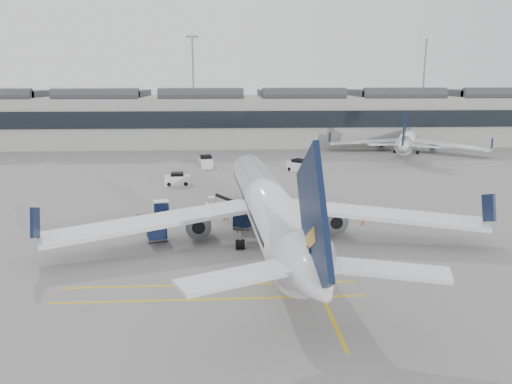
{
  "coord_description": "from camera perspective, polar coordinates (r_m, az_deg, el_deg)",
  "views": [
    {
      "loc": [
        3.42,
        -44.82,
        15.04
      ],
      "look_at": [
        6.22,
        3.41,
        4.0
      ],
      "focal_mm": 35.0,
      "sensor_mm": 36.0,
      "label": 1
    }
  ],
  "objects": [
    {
      "name": "ramp_agent_a",
      "position": [
        54.96,
        0.16,
        -2.14
      ],
      "size": [
        0.65,
        0.71,
        1.62
      ],
      "primitive_type": "imported",
      "rotation": [
        0.0,
        0.0,
        0.98
      ],
      "color": "#ED4B0C",
      "rests_on": "ground"
    },
    {
      "name": "airliner_main",
      "position": [
        46.53,
        1.35,
        -1.55
      ],
      "size": [
        40.4,
        44.25,
        11.76
      ],
      "rotation": [
        0.0,
        0.0,
        0.06
      ],
      "color": "white",
      "rests_on": "ground"
    },
    {
      "name": "airliner_far",
      "position": [
        108.19,
        16.93,
        5.79
      ],
      "size": [
        29.94,
        33.09,
        9.35
      ],
      "rotation": [
        0.0,
        0.0,
        -0.4
      ],
      "color": "white",
      "rests_on": "ground"
    },
    {
      "name": "belt_loader",
      "position": [
        58.87,
        -4.11,
        -1.44
      ],
      "size": [
        4.45,
        1.71,
        1.8
      ],
      "rotation": [
        0.0,
        0.0,
        -0.07
      ],
      "color": "silver",
      "rests_on": "ground"
    },
    {
      "name": "service_van_mid",
      "position": [
        86.75,
        -5.77,
        3.44
      ],
      "size": [
        2.7,
        4.33,
        2.07
      ],
      "rotation": [
        0.0,
        0.0,
        1.75
      ],
      "color": "silver",
      "rests_on": "ground"
    },
    {
      "name": "ground",
      "position": [
        47.4,
        -7.32,
        -5.74
      ],
      "size": [
        220.0,
        220.0,
        0.0
      ],
      "primitive_type": "plane",
      "color": "gray",
      "rests_on": "ground"
    },
    {
      "name": "baggage_cart_d",
      "position": [
        48.18,
        -11.28,
        -4.24
      ],
      "size": [
        2.26,
        2.03,
        2.0
      ],
      "rotation": [
        0.0,
        0.0,
        0.28
      ],
      "color": "gray",
      "rests_on": "ground"
    },
    {
      "name": "light_masts",
      "position": [
        130.92,
        -5.68,
        12.57
      ],
      "size": [
        113.0,
        0.6,
        25.45
      ],
      "color": "slate",
      "rests_on": "ground"
    },
    {
      "name": "safety_cone_engine",
      "position": [
        53.71,
        12.12,
        -3.4
      ],
      "size": [
        0.38,
        0.38,
        0.52
      ],
      "primitive_type": "cone",
      "color": "#F24C0A",
      "rests_on": "ground"
    },
    {
      "name": "safety_cone_nose",
      "position": [
        64.67,
        0.81,
        -0.38
      ],
      "size": [
        0.32,
        0.32,
        0.44
      ],
      "primitive_type": "cone",
      "color": "#F24C0A",
      "rests_on": "ground"
    },
    {
      "name": "service_van_left",
      "position": [
        72.69,
        -8.97,
        1.43
      ],
      "size": [
        3.68,
        2.02,
        1.83
      ],
      "rotation": [
        0.0,
        0.0,
        0.07
      ],
      "color": "silver",
      "rests_on": "ground"
    },
    {
      "name": "pushback_tug",
      "position": [
        52.93,
        -12.67,
        -3.28
      ],
      "size": [
        2.83,
        2.32,
        1.37
      ],
      "rotation": [
        0.0,
        0.0,
        0.41
      ],
      "color": "#565B4D",
      "rests_on": "ground"
    },
    {
      "name": "terminal",
      "position": [
        117.14,
        -5.04,
        8.47
      ],
      "size": [
        200.0,
        20.45,
        12.4
      ],
      "color": "#9E9E99",
      "rests_on": "ground"
    },
    {
      "name": "service_van_right",
      "position": [
        82.93,
        4.93,
        3.0
      ],
      "size": [
        4.13,
        4.12,
        2.0
      ],
      "rotation": [
        0.0,
        0.0,
        -0.78
      ],
      "color": "silver",
      "rests_on": "ground"
    },
    {
      "name": "apron_markings",
      "position": [
        57.23,
        3.41,
        -2.38
      ],
      "size": [
        0.25,
        60.0,
        0.01
      ],
      "primitive_type": "cube",
      "color": "gold",
      "rests_on": "ground"
    },
    {
      "name": "baggage_cart_b",
      "position": [
        51.15,
        -1.51,
        -3.0
      ],
      "size": [
        2.28,
        2.08,
        1.96
      ],
      "rotation": [
        0.0,
        0.0,
        -0.35
      ],
      "color": "gray",
      "rests_on": "ground"
    },
    {
      "name": "baggage_cart_a",
      "position": [
        57.53,
        0.88,
        -1.31
      ],
      "size": [
        2.03,
        1.84,
        1.77
      ],
      "rotation": [
        0.0,
        0.0,
        0.32
      ],
      "color": "gray",
      "rests_on": "ground"
    },
    {
      "name": "baggage_cart_c",
      "position": [
        56.24,
        -10.76,
        -1.84
      ],
      "size": [
        1.97,
        1.72,
        1.83
      ],
      "rotation": [
        0.0,
        0.0,
        0.18
      ],
      "color": "gray",
      "rests_on": "ground"
    },
    {
      "name": "ramp_agent_b",
      "position": [
        54.36,
        -3.61,
        -2.28
      ],
      "size": [
        0.98,
        0.86,
        1.71
      ],
      "primitive_type": "imported",
      "rotation": [
        0.0,
        0.0,
        3.43
      ],
      "color": "orange",
      "rests_on": "ground"
    }
  ]
}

